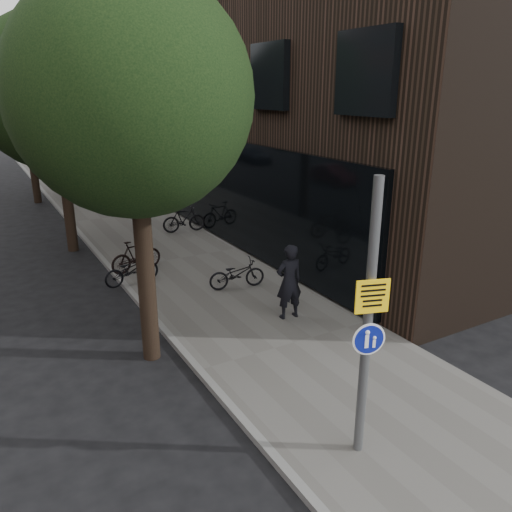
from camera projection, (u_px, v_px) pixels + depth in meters
ground at (395, 438)px, 8.16m from camera, size 120.00×120.00×0.00m
sidewalk at (181, 260)px, 16.48m from camera, size 4.50×60.00×0.12m
curb_edge at (113, 271)px, 15.42m from camera, size 0.15×60.00×0.13m
building_right_dark_brick at (232, 20)px, 27.38m from camera, size 12.00×40.00×18.00m
street_tree_near at (135, 107)px, 9.15m from camera, size 4.40×4.40×7.50m
street_tree_mid at (57, 99)px, 16.13m from camera, size 5.00×5.00×7.80m
street_tree_far at (24, 95)px, 23.53m from camera, size 5.00×5.00×7.80m
signpost at (368, 323)px, 7.07m from camera, size 0.48×0.18×4.26m
pedestrian at (289, 282)px, 11.91m from camera, size 0.71×0.50×1.86m
parked_bike_facade_near at (237, 274)px, 13.86m from camera, size 1.66×0.84×0.83m
parked_bike_facade_far at (184, 219)px, 19.31m from camera, size 1.72×0.73×1.00m
parked_bike_curb_near at (132, 270)px, 14.15m from camera, size 1.67×0.77×0.85m
parked_bike_curb_far at (136, 256)px, 15.14m from camera, size 1.69×0.74×0.98m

